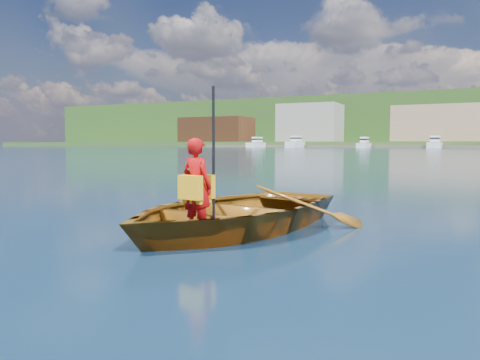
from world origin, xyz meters
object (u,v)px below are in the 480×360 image
(child_paddler, at_px, (197,186))
(marina_yachts, at_px, (467,143))
(rowboat, at_px, (232,211))
(dock, at_px, (433,147))

(child_paddler, xyz_separation_m, marina_yachts, (4.44, 144.53, 0.65))
(rowboat, height_order, child_paddler, child_paddler)
(rowboat, height_order, dock, dock)
(marina_yachts, bearing_deg, dock, 153.16)
(dock, relative_size, marina_yachts, 1.12)
(dock, xyz_separation_m, marina_yachts, (9.25, -4.68, 0.96))
(child_paddler, bearing_deg, dock, 91.84)
(rowboat, distance_m, marina_yachts, 143.69)
(child_paddler, relative_size, marina_yachts, 0.01)
(rowboat, xyz_separation_m, child_paddler, (-0.04, -0.91, 0.44))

